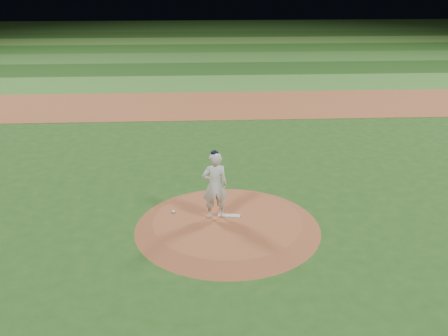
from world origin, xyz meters
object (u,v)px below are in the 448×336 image
object	(u,v)px
pitchers_mound	(228,224)
pitching_rubber	(229,216)
pitcher_on_mound	(215,185)
rosin_bag	(173,212)

from	to	relation	value
pitchers_mound	pitching_rubber	bearing A→B (deg)	76.60
pitching_rubber	pitcher_on_mound	bearing A→B (deg)	-165.11
pitchers_mound	pitching_rubber	world-z (taller)	pitching_rubber
pitchers_mound	rosin_bag	world-z (taller)	rosin_bag
pitching_rubber	pitcher_on_mound	size ratio (longest dim) A/B	0.32
rosin_bag	pitcher_on_mound	size ratio (longest dim) A/B	0.06
pitchers_mound	pitching_rubber	xyz separation A→B (m)	(0.06, 0.25, 0.14)
pitching_rubber	pitcher_on_mound	xyz separation A→B (m)	(-0.42, -0.04, 1.03)
pitching_rubber	rosin_bag	bearing A→B (deg)	178.18
pitchers_mound	rosin_bag	size ratio (longest dim) A/B	44.99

